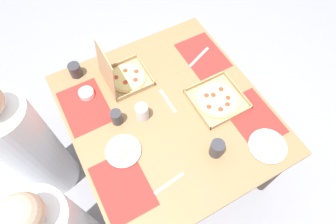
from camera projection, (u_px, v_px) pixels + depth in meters
ground_plane at (168, 156)px, 2.37m from camera, size 6.00×6.00×0.00m
dining_table at (168, 120)px, 1.82m from camera, size 1.26×1.16×0.73m
placemat_near_left at (253, 118)px, 1.72m from camera, size 0.36×0.26×0.00m
placemat_near_right at (203, 55)px, 1.97m from camera, size 0.36×0.26×0.00m
placemat_far_left at (123, 186)px, 1.51m from camera, size 0.36×0.26×0.00m
placemat_far_right at (85, 106)px, 1.76m from camera, size 0.36×0.26×0.00m
pizza_box_corner_left at (217, 100)px, 1.77m from camera, size 0.31×0.31×0.04m
pizza_box_edge_far at (123, 76)px, 1.81m from camera, size 0.27×0.27×0.31m
plate_near_right at (267, 146)px, 1.61m from camera, size 0.22×0.22×0.02m
plate_near_left at (123, 151)px, 1.60m from camera, size 0.20×0.20×0.03m
cup_clear_right at (142, 112)px, 1.67m from camera, size 0.08×0.08×0.11m
cup_red at (75, 70)px, 1.84m from camera, size 0.08×0.08×0.09m
cup_clear_left at (117, 117)px, 1.66m from camera, size 0.07×0.07×0.09m
cup_dark at (217, 148)px, 1.56m from camera, size 0.08×0.08×0.11m
condiment_bowl at (86, 93)px, 1.78m from camera, size 0.09×0.09×0.04m
fork_by_near_right at (169, 183)px, 1.51m from camera, size 0.04×0.19×0.00m
knife_by_near_left at (199, 57)px, 1.95m from camera, size 0.10×0.20×0.00m
fork_by_far_right at (168, 101)px, 1.77m from camera, size 0.19×0.02×0.00m
diner_right_seat at (32, 148)px, 1.82m from camera, size 0.32×0.32×1.20m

